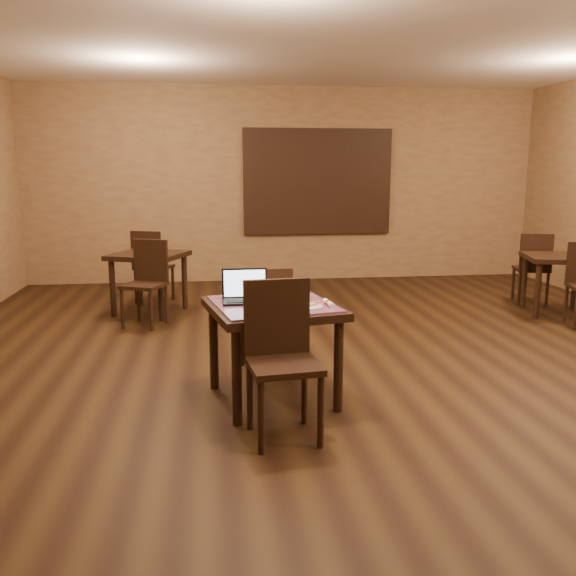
{
  "coord_description": "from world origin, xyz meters",
  "views": [
    {
      "loc": [
        -1.19,
        -4.6,
        1.76
      ],
      "look_at": [
        -0.6,
        -0.02,
        0.85
      ],
      "focal_mm": 38.0,
      "sensor_mm": 36.0,
      "label": 1
    }
  ],
  "objects": [
    {
      "name": "other_table_b_chair_near",
      "position": [
        -1.91,
        2.34,
        0.54
      ],
      "size": [
        0.55,
        0.55,
        0.97
      ],
      "rotation": [
        0.0,
        0.0,
        -0.41
      ],
      "color": "black",
      "rests_on": "ground"
    },
    {
      "name": "napkin_roll",
      "position": [
        -0.34,
        -0.29,
        0.78
      ],
      "size": [
        0.06,
        0.18,
        0.04
      ],
      "rotation": [
        0.0,
        0.0,
        0.13
      ],
      "color": "white",
      "rests_on": "tiled_table"
    },
    {
      "name": "spatula",
      "position": [
        -0.6,
        0.07,
        0.79
      ],
      "size": [
        0.24,
        0.21,
        0.01
      ],
      "primitive_type": "cube",
      "rotation": [
        0.0,
        0.0,
        0.96
      ],
      "color": "silver",
      "rests_on": "pizza_whole"
    },
    {
      "name": "ground",
      "position": [
        0.0,
        0.0,
        0.0
      ],
      "size": [
        10.0,
        10.0,
        0.0
      ],
      "primitive_type": "plane",
      "color": "black",
      "rests_on": "ground"
    },
    {
      "name": "pizza_slice",
      "position": [
        -0.52,
        -0.33,
        0.79
      ],
      "size": [
        0.25,
        0.25,
        0.02
      ],
      "primitive_type": null,
      "rotation": [
        0.0,
        0.0,
        0.47
      ],
      "color": "beige",
      "rests_on": "plate"
    },
    {
      "name": "pizza_pan",
      "position": [
        -0.62,
        0.09,
        0.77
      ],
      "size": [
        0.39,
        0.39,
        0.01
      ],
      "primitive_type": "cylinder",
      "color": "silver",
      "rests_on": "tiled_table"
    },
    {
      "name": "laptop",
      "position": [
        -0.94,
        -0.04,
        0.83
      ],
      "size": [
        0.35,
        0.27,
        0.24
      ],
      "rotation": [
        0.0,
        0.0,
        0.01
      ],
      "color": "black",
      "rests_on": "tiled_table"
    },
    {
      "name": "other_table_a",
      "position": [
        3.0,
        2.23,
        0.6
      ],
      "size": [
        0.94,
        0.94,
        0.72
      ],
      "rotation": [
        0.0,
        0.0,
        -0.25
      ],
      "color": "black",
      "rests_on": "ground"
    },
    {
      "name": "other_table_b_chair_far",
      "position": [
        -1.98,
        3.48,
        0.54
      ],
      "size": [
        0.55,
        0.55,
        0.97
      ],
      "rotation": [
        0.0,
        0.0,
        2.74
      ],
      "color": "black",
      "rests_on": "ground"
    },
    {
      "name": "mural",
      "position": [
        0.5,
        4.96,
        1.55
      ],
      "size": [
        2.34,
        0.05,
        1.64
      ],
      "color": "#244F86",
      "rests_on": "wall_back"
    },
    {
      "name": "other_table_b",
      "position": [
        -1.95,
        2.91,
        0.62
      ],
      "size": [
        1.05,
        1.05,
        0.75
      ],
      "rotation": [
        0.0,
        0.0,
        -0.41
      ],
      "color": "black",
      "rests_on": "ground"
    },
    {
      "name": "other_table_a_chair_far",
      "position": [
        2.98,
        2.78,
        0.53
      ],
      "size": [
        0.49,
        0.49,
        0.94
      ],
      "rotation": [
        0.0,
        0.0,
        2.89
      ],
      "color": "black",
      "rests_on": "ground"
    },
    {
      "name": "chair_main_far",
      "position": [
        -0.73,
        0.47,
        0.53
      ],
      "size": [
        0.45,
        0.45,
        0.94
      ],
      "rotation": [
        0.0,
        0.0,
        3.25
      ],
      "color": "black",
      "rests_on": "ground"
    },
    {
      "name": "pizza_whole",
      "position": [
        -0.62,
        0.09,
        0.78
      ],
      "size": [
        0.31,
        0.31,
        0.02
      ],
      "color": "beige",
      "rests_on": "pizza_pan"
    },
    {
      "name": "plate",
      "position": [
        -0.52,
        -0.33,
        0.77
      ],
      "size": [
        0.25,
        0.25,
        0.01
      ],
      "primitive_type": "cylinder",
      "color": "white",
      "rests_on": "tiled_table"
    },
    {
      "name": "tiled_table",
      "position": [
        -0.74,
        -0.15,
        0.66
      ],
      "size": [
        1.09,
        1.09,
        0.76
      ],
      "rotation": [
        0.0,
        0.0,
        0.2
      ],
      "color": "black",
      "rests_on": "ground"
    },
    {
      "name": "chair_main_near",
      "position": [
        -0.75,
        -0.76,
        0.59
      ],
      "size": [
        0.5,
        0.5,
        1.04
      ],
      "rotation": [
        0.0,
        0.0,
        0.12
      ],
      "color": "black",
      "rests_on": "ground"
    },
    {
      "name": "wall_back",
      "position": [
        0.0,
        5.0,
        1.5
      ],
      "size": [
        8.0,
        0.02,
        3.0
      ],
      "primitive_type": "cube",
      "color": "olive",
      "rests_on": "ground"
    }
  ]
}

